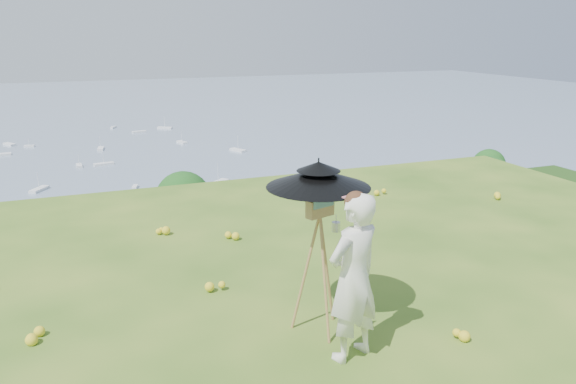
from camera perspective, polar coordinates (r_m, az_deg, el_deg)
name	(u,v)px	position (r m, az deg, el deg)	size (l,w,h in m)	color
ground	(402,326)	(6.70, 11.48, -13.16)	(14.00, 14.00, 0.00)	#35631C
shoreline_tier	(115,304)	(89.04, -17.18, -10.86)	(170.00, 28.00, 8.00)	gray
bay_water	(81,125)	(247.70, -20.32, 6.42)	(700.00, 700.00, 0.00)	slate
slope_trees	(136,284)	(43.96, -15.17, -9.04)	(110.00, 50.00, 6.00)	#19541A
harbor_town	(111,264)	(86.37, -17.53, -7.00)	(110.00, 22.00, 5.00)	silver
moored_boats	(41,169)	(170.16, -23.78, 2.16)	(140.00, 140.00, 0.70)	white
wildflowers	(390,311)	(6.85, 10.37, -11.81)	(10.00, 10.50, 0.12)	yellow
painter	(353,278)	(5.66, 6.65, -8.63)	(0.64, 0.42, 1.76)	white
field_easel	(319,261)	(6.13, 3.18, -7.00)	(0.63, 0.63, 1.67)	#A77446
sun_umbrella	(318,186)	(5.87, 3.10, 0.64)	(1.10, 1.10, 0.60)	black
painter_cap	(356,197)	(5.36, 6.93, -0.55)	(0.21, 0.26, 0.10)	#BF6975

